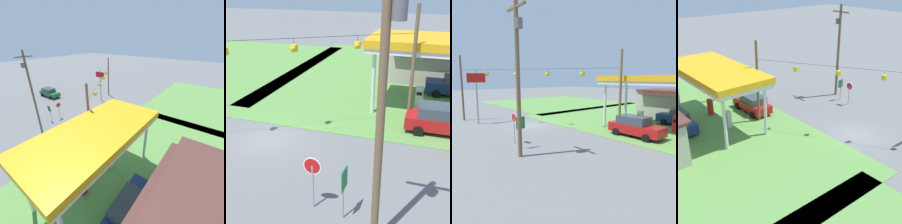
% 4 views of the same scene
% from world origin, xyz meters
% --- Properties ---
extents(ground_plane, '(160.00, 160.00, 0.00)m').
position_xyz_m(ground_plane, '(0.00, 0.00, 0.00)').
color(ground_plane, slate).
extents(fuel_pump_near, '(0.71, 0.56, 1.74)m').
position_xyz_m(fuel_pump_near, '(8.34, 8.13, 0.83)').
color(fuel_pump_near, gray).
rests_on(fuel_pump_near, ground).
extents(car_at_pumps_front, '(4.78, 2.12, 1.85)m').
position_xyz_m(car_at_pumps_front, '(10.13, 4.32, 0.95)').
color(car_at_pumps_front, '#AD1414').
rests_on(car_at_pumps_front, ground).
extents(stop_sign_roadside, '(0.80, 0.08, 2.50)m').
position_xyz_m(stop_sign_roadside, '(5.01, -4.86, 1.81)').
color(stop_sign_roadside, '#99999E').
rests_on(stop_sign_roadside, ground).
extents(route_sign, '(0.10, 0.70, 2.40)m').
position_xyz_m(route_sign, '(6.46, -5.10, 1.71)').
color(route_sign, gray).
rests_on(route_sign, ground).
extents(utility_pole_main, '(2.20, 0.44, 10.25)m').
position_xyz_m(utility_pole_main, '(7.96, -5.97, 5.72)').
color(utility_pole_main, brown).
rests_on(utility_pole_main, ground).
extents(signal_span_gantry, '(16.07, 10.24, 7.89)m').
position_xyz_m(signal_span_gantry, '(0.00, -0.01, 4.32)').
color(signal_span_gantry, brown).
rests_on(signal_span_gantry, ground).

